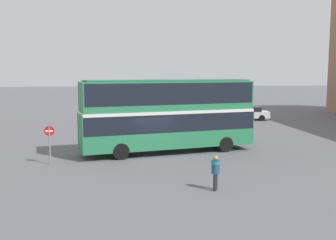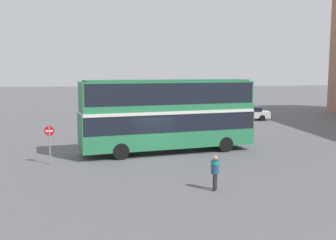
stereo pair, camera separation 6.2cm
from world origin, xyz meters
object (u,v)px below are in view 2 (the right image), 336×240
no_entry_sign (49,139)px  parked_car_kerb_near (201,116)px  parked_car_side_street (248,113)px  double_decker_bus (168,111)px  pedestrian_foreground (215,169)px  parked_car_kerb_far (111,115)px

no_entry_sign → parked_car_kerb_near: bearing=54.5°
parked_car_side_street → double_decker_bus: bearing=66.9°
pedestrian_foreground → parked_car_kerb_far: bearing=-52.5°
parked_car_kerb_far → parked_car_kerb_near: bearing=164.0°
parked_car_kerb_near → parked_car_side_street: parked_car_kerb_near is taller
parked_car_kerb_near → double_decker_bus: bearing=65.6°
parked_car_side_street → pedestrian_foreground: bearing=79.1°
pedestrian_foreground → parked_car_side_street: 26.81m
double_decker_bus → parked_car_side_street: bearing=44.1°
parked_car_kerb_far → parked_car_side_street: parked_car_kerb_far is taller
pedestrian_foreground → parked_car_kerb_far: parked_car_kerb_far is taller
double_decker_bus → parked_car_kerb_far: bearing=92.0°
pedestrian_foreground → parked_car_kerb_near: bearing=-74.5°
double_decker_bus → parked_car_kerb_near: bearing=58.0°
pedestrian_foreground → no_entry_sign: no_entry_sign is taller
pedestrian_foreground → no_entry_sign: (-8.29, 5.94, 0.51)m
double_decker_bus → parked_car_kerb_near: double_decker_bus is taller
pedestrian_foreground → parked_car_side_street: (9.61, 25.03, -0.22)m
parked_car_kerb_far → no_entry_sign: (-2.90, -18.77, 0.68)m
parked_car_kerb_far → parked_car_side_street: size_ratio=0.93×
pedestrian_foreground → parked_car_kerb_near: pedestrian_foreground is taller
parked_car_side_street → no_entry_sign: no_entry_sign is taller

